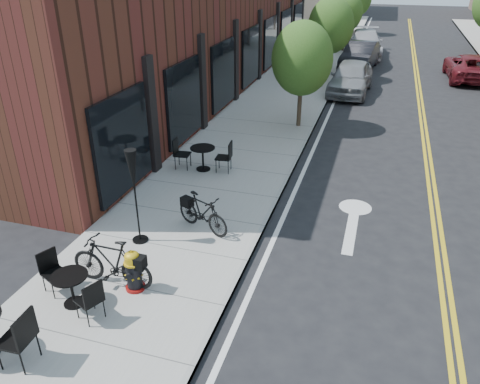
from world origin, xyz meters
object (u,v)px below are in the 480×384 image
(bistro_set_c, at_px, (203,155))
(bicycle_left, at_px, (111,262))
(patio_umbrella, at_px, (133,177))
(parked_car_a, at_px, (351,77))
(bistro_set_b, at_px, (71,285))
(parked_car_far, at_px, (470,67))
(parked_car_b, at_px, (360,56))
(bicycle_right, at_px, (203,213))
(parked_car_c, at_px, (364,43))
(fire_hydrant, at_px, (134,271))

(bistro_set_c, bearing_deg, bicycle_left, -92.58)
(patio_umbrella, distance_m, parked_car_a, 15.07)
(bistro_set_b, height_order, parked_car_far, parked_car_far)
(bistro_set_b, bearing_deg, patio_umbrella, 109.97)
(patio_umbrella, relative_size, parked_car_b, 0.49)
(bicycle_right, xyz_separation_m, parked_car_b, (2.18, 19.19, 0.16))
(parked_car_c, height_order, parked_car_far, parked_car_c)
(bicycle_left, bearing_deg, bistro_set_b, -28.04)
(parked_car_c, bearing_deg, bistro_set_b, -101.76)
(bicycle_right, bearing_deg, parked_car_c, 18.15)
(fire_hydrant, relative_size, bicycle_right, 0.57)
(bicycle_right, relative_size, parked_car_b, 0.34)
(bistro_set_b, relative_size, parked_car_c, 0.30)
(bicycle_right, distance_m, parked_car_a, 13.98)
(bicycle_left, xyz_separation_m, parked_car_c, (3.12, 25.83, 0.13))
(bistro_set_b, xyz_separation_m, parked_car_a, (3.52, 16.96, 0.21))
(parked_car_far, bearing_deg, parked_car_c, -43.74)
(bicycle_left, relative_size, bicycle_right, 1.12)
(parked_car_b, height_order, parked_car_c, parked_car_c)
(fire_hydrant, distance_m, patio_umbrella, 2.09)
(bicycle_left, bearing_deg, parked_car_far, 157.96)
(bicycle_left, height_order, patio_umbrella, patio_umbrella)
(fire_hydrant, bearing_deg, parked_car_b, 64.10)
(parked_car_a, bearing_deg, parked_car_c, 92.79)
(parked_car_a, distance_m, parked_car_c, 9.61)
(parked_car_a, height_order, parked_car_c, parked_car_c)
(bicycle_right, xyz_separation_m, bistro_set_c, (-1.25, 3.25, 0.00))
(parked_car_far, bearing_deg, parked_car_a, 36.40)
(patio_umbrella, bearing_deg, bicycle_left, -80.75)
(bicycle_left, relative_size, patio_umbrella, 0.78)
(bicycle_left, distance_m, parked_car_b, 21.83)
(parked_car_b, bearing_deg, patio_umbrella, -92.79)
(patio_umbrella, height_order, parked_car_a, patio_umbrella)
(fire_hydrant, bearing_deg, bicycle_left, 160.55)
(fire_hydrant, height_order, bistro_set_c, bistro_set_c)
(bicycle_right, height_order, parked_car_a, parked_car_a)
(fire_hydrant, xyz_separation_m, patio_umbrella, (-0.72, 1.57, 1.17))
(bicycle_right, height_order, parked_car_c, parked_car_c)
(patio_umbrella, height_order, parked_car_far, patio_umbrella)
(parked_car_a, bearing_deg, bistro_set_b, -98.88)
(bistro_set_c, xyz_separation_m, parked_car_a, (3.40, 10.56, 0.17))
(patio_umbrella, xyz_separation_m, parked_car_c, (3.37, 24.26, -0.94))
(bicycle_left, xyz_separation_m, bicycle_right, (0.96, 2.41, -0.06))
(fire_hydrant, xyz_separation_m, parked_car_far, (8.35, 20.72, 0.12))
(bicycle_right, relative_size, bistro_set_b, 0.98)
(bicycle_right, bearing_deg, bistro_set_c, 44.40)
(bicycle_right, height_order, bistro_set_c, bicycle_right)
(bistro_set_b, height_order, parked_car_c, parked_car_c)
(fire_hydrant, height_order, bicycle_right, bicycle_right)
(bistro_set_c, bearing_deg, bicycle_right, -74.54)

